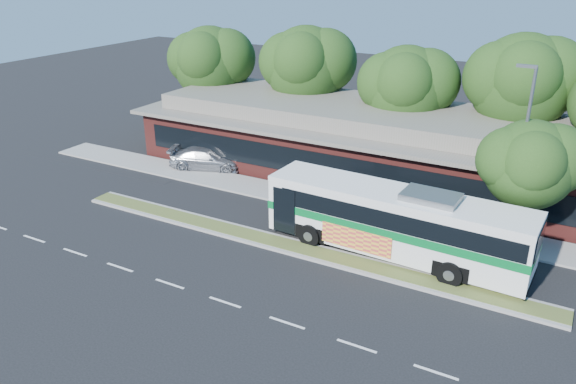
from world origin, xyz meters
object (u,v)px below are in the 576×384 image
object	(u,v)px
lamp_post	(521,154)
transit_bus	(397,218)
sedan	(207,159)
sidewalk_tree	(537,163)

from	to	relation	value
lamp_post	transit_bus	distance (m)	6.57
sedan	sidewalk_tree	distance (m)	21.07
transit_bus	sedan	bearing A→B (deg)	163.19
sedan	sidewalk_tree	xyz separation A→B (m)	(20.68, -1.50, 3.74)
sedan	sidewalk_tree	size ratio (longest dim) A/B	0.77
lamp_post	sedan	xyz separation A→B (m)	(-19.94, 1.80, -4.17)
sedan	transit_bus	bearing A→B (deg)	-129.62
transit_bus	sidewalk_tree	xyz separation A→B (m)	(5.40, 3.91, 2.48)
transit_bus	sidewalk_tree	world-z (taller)	sidewalk_tree
transit_bus	sidewalk_tree	bearing A→B (deg)	38.55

